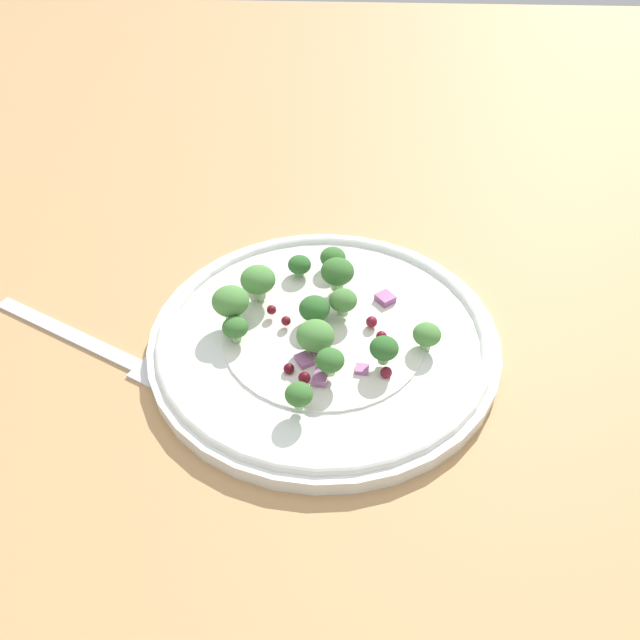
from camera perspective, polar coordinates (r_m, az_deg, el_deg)
ground_plane at (r=50.48cm, az=1.53°, el=-4.04°), size 180.00×180.00×2.00cm
plate at (r=50.00cm, az=0.00°, el=-1.56°), size 27.19×27.19×1.70cm
dressing_pool at (r=49.70cm, az=0.00°, el=-1.19°), size 15.77×15.77×0.20cm
broccoli_floret_0 at (r=49.57cm, az=-0.87°, el=0.98°), size 2.42×2.42×2.45cm
broccoli_floret_1 at (r=44.96cm, az=0.50°, el=-3.64°), size 2.05×2.05×2.07cm
broccoli_floret_2 at (r=51.90cm, az=1.21°, el=4.29°), size 2.72×2.72×2.76cm
broccoli_floret_3 at (r=46.07cm, az=5.34°, el=-2.56°), size 2.11×2.11×2.13cm
broccoli_floret_4 at (r=54.49cm, az=-2.18°, el=4.91°), size 1.98×1.98×2.00cm
broccoli_floret_5 at (r=49.62cm, az=-8.33°, el=1.63°), size 2.88×2.88×2.92cm
broccoli_floret_6 at (r=55.02cm, az=0.82°, el=5.56°), size 2.21×2.21×2.23cm
broccoli_floret_7 at (r=48.66cm, az=-7.91°, el=-0.63°), size 1.99×1.99×2.01cm
broccoli_floret_8 at (r=43.24cm, az=-2.31°, el=-6.67°), size 1.93×1.93×1.95cm
broccoli_floret_9 at (r=51.59cm, az=-5.90°, el=3.55°), size 2.83×2.83×2.86cm
broccoli_floret_10 at (r=48.13cm, az=9.15°, el=-1.52°), size 2.14×2.14×2.17cm
broccoli_floret_11 at (r=47.08cm, az=-0.80°, el=-1.46°), size 2.82×2.82×2.85cm
broccoli_floret_12 at (r=49.84cm, az=1.77°, el=1.73°), size 2.20×2.20×2.23cm
cranberry_0 at (r=50.64cm, az=-4.70°, el=0.93°), size 0.77×0.77×0.77cm
cranberry_1 at (r=46.54cm, az=-3.18°, el=-4.34°), size 0.80×0.80×0.80cm
cranberry_2 at (r=49.77cm, az=-3.41°, el=-0.07°), size 0.76×0.76×0.76cm
cranberry_3 at (r=49.88cm, az=4.26°, el=-0.15°), size 0.90×0.90×0.90cm
cranberry_4 at (r=46.42cm, az=5.52°, el=-4.66°), size 0.87×0.87×0.87cm
cranberry_5 at (r=45.24cm, az=-1.80°, el=-5.16°), size 0.88×0.88×0.88cm
cranberry_6 at (r=49.19cm, az=5.13°, el=-1.43°), size 0.83×0.83×0.83cm
onion_bit_0 at (r=53.67cm, az=-5.98°, el=3.18°), size 1.62×1.53×0.52cm
onion_bit_1 at (r=52.46cm, az=5.49°, el=1.95°), size 1.84×1.83×0.59cm
onion_bit_2 at (r=46.73cm, az=3.37°, el=-4.40°), size 0.99×1.08×0.41cm
onion_bit_3 at (r=45.79cm, az=-0.34°, el=-5.05°), size 1.53×1.23×0.50cm
onion_bit_4 at (r=47.24cm, az=-1.82°, el=-3.60°), size 1.66×1.56×0.45cm
onion_bit_5 at (r=47.62cm, az=-0.39°, el=-2.51°), size 1.54×1.61×0.58cm
fork at (r=53.49cm, az=-19.86°, el=-2.06°), size 10.06×17.38×0.50cm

